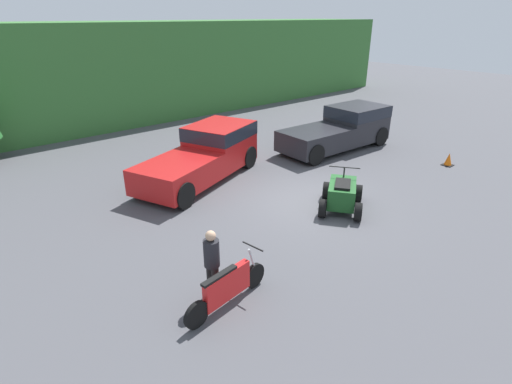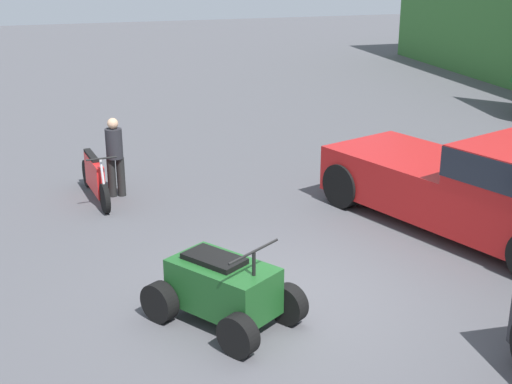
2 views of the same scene
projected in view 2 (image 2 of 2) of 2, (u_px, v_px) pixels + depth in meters
ground_plane at (282, 299)px, 10.84m from camera, size 80.00×80.00×0.00m
pickup_truck_red at (488, 186)px, 12.76m from camera, size 5.95×3.93×1.89m
dirt_bike at (95, 178)px, 14.90m from camera, size 2.37×0.63×1.14m
quad_atv at (223, 290)px, 10.05m from camera, size 2.43×2.25×1.27m
rider_person at (115, 154)px, 14.93m from camera, size 0.37×0.38×1.70m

